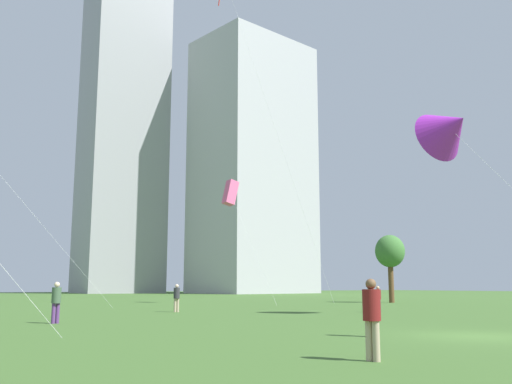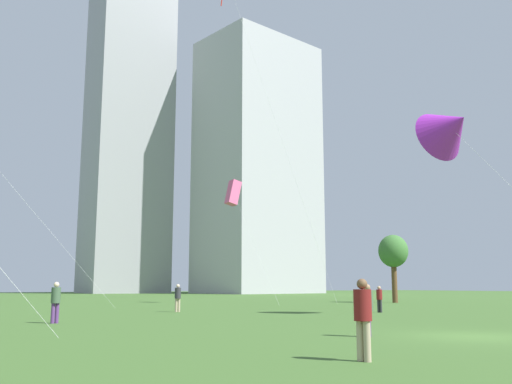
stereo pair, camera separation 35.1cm
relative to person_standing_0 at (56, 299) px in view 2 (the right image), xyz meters
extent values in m
plane|color=#3D6028|center=(10.27, -14.01, -1.05)|extent=(280.00, 280.00, 0.00)
cylinder|color=#593372|center=(0.09, 0.01, -0.61)|extent=(0.16, 0.16, 0.88)
cylinder|color=#593372|center=(-0.09, -0.01, -0.61)|extent=(0.16, 0.16, 0.88)
cylinder|color=#3F593F|center=(0.00, 0.00, 0.18)|extent=(0.40, 0.40, 0.70)
sphere|color=beige|center=(0.00, 0.00, 0.65)|extent=(0.24, 0.24, 0.24)
cylinder|color=tan|center=(2.94, -16.66, -0.61)|extent=(0.16, 0.16, 0.88)
cylinder|color=tan|center=(2.98, -16.83, -0.61)|extent=(0.16, 0.16, 0.88)
cylinder|color=maroon|center=(2.96, -16.75, 0.18)|extent=(0.40, 0.40, 0.69)
sphere|color=brown|center=(2.96, -16.75, 0.64)|extent=(0.24, 0.24, 0.24)
cylinder|color=tan|center=(8.98, 7.22, -0.63)|extent=(0.16, 0.16, 0.84)
cylinder|color=tan|center=(9.14, 7.17, -0.63)|extent=(0.16, 0.16, 0.84)
cylinder|color=#2D2D33|center=(9.06, 7.20, 0.13)|extent=(0.39, 0.39, 0.67)
sphere|color=beige|center=(9.06, 7.20, 0.58)|extent=(0.23, 0.23, 0.23)
cylinder|color=#2D2D33|center=(19.53, -0.06, -0.65)|extent=(0.15, 0.15, 0.79)
cylinder|color=#2D2D33|center=(19.47, 0.09, -0.65)|extent=(0.15, 0.15, 0.79)
cylinder|color=maroon|center=(19.50, 0.01, 0.05)|extent=(0.36, 0.36, 0.62)
sphere|color=tan|center=(19.50, 0.01, 0.47)|extent=(0.21, 0.21, 0.21)
cylinder|color=#593372|center=(7.19, -12.32, -0.63)|extent=(0.15, 0.15, 0.83)
cylinder|color=#593372|center=(7.28, -12.18, -0.63)|extent=(0.15, 0.15, 0.83)
cylinder|color=#3F593F|center=(7.23, -12.25, 0.11)|extent=(0.38, 0.38, 0.65)
sphere|color=#997051|center=(7.23, -12.25, 0.54)|extent=(0.22, 0.22, 0.22)
cylinder|color=silver|center=(2.26, 17.79, 5.70)|extent=(10.85, 4.82, 13.49)
cone|color=purple|center=(19.36, -6.20, 9.29)|extent=(3.41, 3.28, 3.57)
cylinder|color=silver|center=(23.69, 17.39, 15.44)|extent=(10.09, 4.24, 32.98)
cylinder|color=silver|center=(20.71, 16.88, 4.16)|extent=(0.86, 6.54, 10.42)
cube|color=#E5598C|center=(20.28, 20.14, 9.37)|extent=(1.49, 1.04, 2.54)
cylinder|color=brown|center=(35.11, 14.18, 0.96)|extent=(0.52, 0.52, 4.00)
ellipsoid|color=#3D7033|center=(35.11, 14.18, 3.97)|extent=(2.90, 2.90, 3.19)
cube|color=#939399|center=(35.35, 97.41, 34.59)|extent=(17.19, 17.44, 71.28)
cube|color=#A8A8AD|center=(59.24, 78.47, 27.01)|extent=(26.75, 21.45, 56.12)
camera|label=1|loc=(-6.11, -26.28, 0.61)|focal=39.73mm
camera|label=2|loc=(-5.81, -26.46, 0.61)|focal=39.73mm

